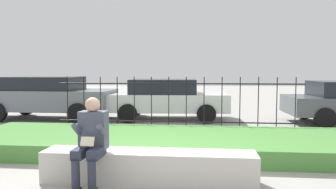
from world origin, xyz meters
TOP-DOWN VIEW (x-y plane):
  - ground_plane at (0.00, 0.00)m, footprint 60.00×60.00m
  - stone_bench at (-0.14, 0.00)m, footprint 3.11×0.51m
  - person_seated_reader at (-0.91, -0.29)m, footprint 0.42×0.73m
  - grass_berm at (0.00, 1.92)m, footprint 8.41×2.44m
  - iron_fence at (0.00, 3.82)m, footprint 6.41×0.03m
  - car_parked_center at (-0.53, 6.25)m, footprint 4.03×2.10m
  - car_parked_left at (-4.51, 5.86)m, footprint 4.28×1.97m

SIDE VIEW (x-z plane):
  - ground_plane at x=0.00m, z-range 0.00..0.00m
  - grass_berm at x=0.00m, z-range 0.00..0.32m
  - stone_bench at x=-0.14m, z-range -0.03..0.44m
  - person_seated_reader at x=-0.91m, z-range 0.06..1.32m
  - car_parked_center at x=-0.53m, z-range 0.04..1.38m
  - car_parked_left at x=-4.51m, z-range 0.05..1.47m
  - iron_fence at x=0.00m, z-range 0.03..1.50m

